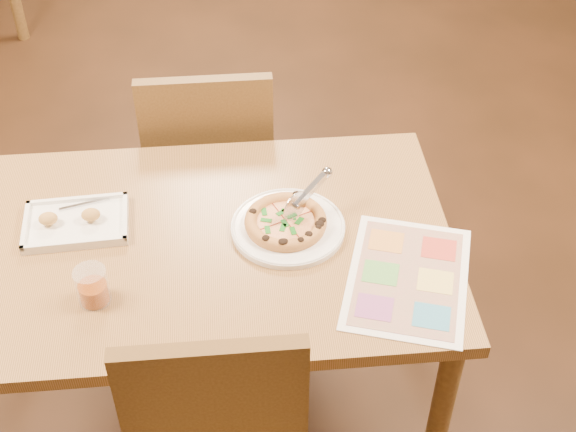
{
  "coord_description": "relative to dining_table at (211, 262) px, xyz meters",
  "views": [
    {
      "loc": [
        0.07,
        -1.56,
        2.21
      ],
      "look_at": [
        0.21,
        0.02,
        0.77
      ],
      "focal_mm": 50.0,
      "sensor_mm": 36.0,
      "label": 1
    }
  ],
  "objects": [
    {
      "name": "pizza_cutter",
      "position": [
        0.26,
        0.06,
        0.18
      ],
      "size": [
        0.14,
        0.12,
        0.1
      ],
      "rotation": [
        0.0,
        0.0,
        0.7
      ],
      "color": "silver",
      "rests_on": "pizza"
    },
    {
      "name": "appetizer_tray",
      "position": [
        -0.36,
        0.08,
        0.1
      ],
      "size": [
        0.29,
        0.21,
        0.05
      ],
      "rotation": [
        0.0,
        0.0,
        0.05
      ],
      "color": "white",
      "rests_on": "dining_table"
    },
    {
      "name": "dining_table",
      "position": [
        0.0,
        0.0,
        0.0
      ],
      "size": [
        1.3,
        0.85,
        0.72
      ],
      "color": "#9F6E3F",
      "rests_on": "ground"
    },
    {
      "name": "room",
      "position": [
        0.0,
        0.0,
        0.72
      ],
      "size": [
        7.0,
        7.0,
        7.0
      ],
      "color": "black",
      "rests_on": "ground"
    },
    {
      "name": "chair_far",
      "position": [
        -0.0,
        0.6,
        -0.07
      ],
      "size": [
        0.42,
        0.42,
        0.47
      ],
      "rotation": [
        0.0,
        0.0,
        3.14
      ],
      "color": "brown",
      "rests_on": "ground"
    },
    {
      "name": "plate",
      "position": [
        0.21,
        0.02,
        0.09
      ],
      "size": [
        0.38,
        0.38,
        0.02
      ],
      "primitive_type": "cylinder",
      "rotation": [
        0.0,
        0.0,
        -0.29
      ],
      "color": "white",
      "rests_on": "dining_table"
    },
    {
      "name": "menu",
      "position": [
        0.5,
        -0.19,
        0.09
      ],
      "size": [
        0.41,
        0.49,
        0.0
      ],
      "primitive_type": "cube",
      "rotation": [
        0.0,
        0.0,
        -0.3
      ],
      "color": "white",
      "rests_on": "dining_table"
    },
    {
      "name": "pizza",
      "position": [
        0.21,
        0.02,
        0.11
      ],
      "size": [
        0.22,
        0.22,
        0.03
      ],
      "rotation": [
        0.0,
        0.0,
        0.4
      ],
      "color": "#E29C4D",
      "rests_on": "plate"
    },
    {
      "name": "glass_tumbler",
      "position": [
        -0.28,
        -0.19,
        0.13
      ],
      "size": [
        0.08,
        0.08,
        0.1
      ],
      "rotation": [
        0.0,
        0.0,
        -0.23
      ],
      "color": "#8E3A0A",
      "rests_on": "dining_table"
    }
  ]
}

